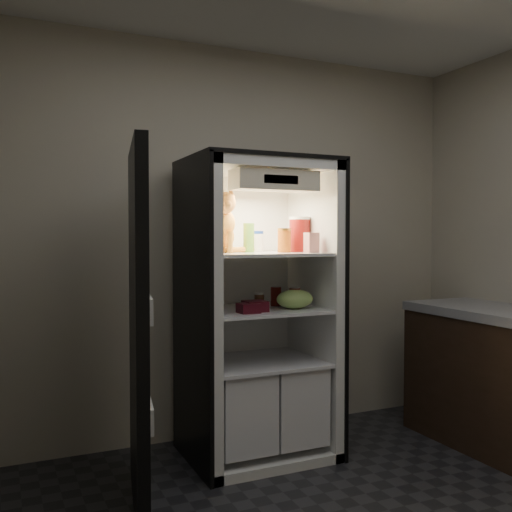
{
  "coord_description": "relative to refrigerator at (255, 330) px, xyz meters",
  "views": [
    {
      "loc": [
        -1.49,
        -1.92,
        1.39
      ],
      "look_at": [
        -0.02,
        1.32,
        1.27
      ],
      "focal_mm": 40.0,
      "sensor_mm": 36.0,
      "label": 1
    }
  ],
  "objects": [
    {
      "name": "parmesan_shaker",
      "position": [
        -0.04,
        0.01,
        0.59
      ],
      "size": [
        0.07,
        0.07,
        0.18
      ],
      "color": "green",
      "rests_on": "refrigerator"
    },
    {
      "name": "refrigerator",
      "position": [
        0.0,
        0.0,
        0.0
      ],
      "size": [
        0.9,
        0.72,
        1.88
      ],
      "color": "white",
      "rests_on": "floor"
    },
    {
      "name": "room_shell",
      "position": [
        0.0,
        -1.38,
        0.83
      ],
      "size": [
        3.6,
        3.6,
        3.6
      ],
      "color": "white",
      "rests_on": "floor"
    },
    {
      "name": "tabby_cat",
      "position": [
        -0.22,
        0.04,
        0.65
      ],
      "size": [
        0.34,
        0.39,
        0.41
      ],
      "rotation": [
        0.0,
        0.0,
        -0.09
      ],
      "color": "orange",
      "rests_on": "refrigerator"
    },
    {
      "name": "grape_bag",
      "position": [
        0.19,
        -0.17,
        0.21
      ],
      "size": [
        0.24,
        0.18,
        0.12
      ],
      "primitive_type": "ellipsoid",
      "color": "#90C25A",
      "rests_on": "refrigerator"
    },
    {
      "name": "berry_box_right",
      "position": [
        -0.09,
        -0.2,
        0.18
      ],
      "size": [
        0.13,
        0.13,
        0.06
      ],
      "primitive_type": "cube",
      "color": "#4B0C18",
      "rests_on": "refrigerator"
    },
    {
      "name": "soda_can_b",
      "position": [
        0.23,
        -0.06,
        0.2
      ],
      "size": [
        0.06,
        0.06,
        0.11
      ],
      "color": "black",
      "rests_on": "refrigerator"
    },
    {
      "name": "fridge_door",
      "position": [
        -0.85,
        -0.43,
        0.12
      ],
      "size": [
        0.21,
        0.87,
        1.85
      ],
      "rotation": [
        0.0,
        0.0,
        -0.17
      ],
      "color": "black",
      "rests_on": "floor"
    },
    {
      "name": "pepper_jar",
      "position": [
        0.3,
        -0.03,
        0.61
      ],
      "size": [
        0.14,
        0.14,
        0.23
      ],
      "color": "maroon",
      "rests_on": "refrigerator"
    },
    {
      "name": "salsa_jar",
      "position": [
        0.15,
        -0.1,
        0.58
      ],
      "size": [
        0.09,
        0.09,
        0.15
      ],
      "color": "#98230D",
      "rests_on": "refrigerator"
    },
    {
      "name": "mayo_tub",
      "position": [
        0.06,
        0.12,
        0.57
      ],
      "size": [
        0.1,
        0.1,
        0.14
      ],
      "color": "white",
      "rests_on": "refrigerator"
    },
    {
      "name": "cream_carton",
      "position": [
        0.28,
        -0.22,
        0.56
      ],
      "size": [
        0.07,
        0.07,
        0.13
      ],
      "primitive_type": "cube",
      "color": "silver",
      "rests_on": "refrigerator"
    },
    {
      "name": "condiment_jar",
      "position": [
        0.03,
        0.0,
        0.19
      ],
      "size": [
        0.06,
        0.06,
        0.09
      ],
      "color": "#552E18",
      "rests_on": "refrigerator"
    },
    {
      "name": "soda_can_c",
      "position": [
        0.2,
        -0.16,
        0.21
      ],
      "size": [
        0.07,
        0.07,
        0.13
      ],
      "color": "black",
      "rests_on": "refrigerator"
    },
    {
      "name": "berry_box_left",
      "position": [
        -0.15,
        -0.24,
        0.18
      ],
      "size": [
        0.12,
        0.12,
        0.06
      ],
      "primitive_type": "cube",
      "color": "#4B0C18",
      "rests_on": "refrigerator"
    },
    {
      "name": "soda_can_a",
      "position": [
        0.14,
        -0.0,
        0.21
      ],
      "size": [
        0.07,
        0.07,
        0.13
      ],
      "color": "black",
      "rests_on": "refrigerator"
    }
  ]
}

